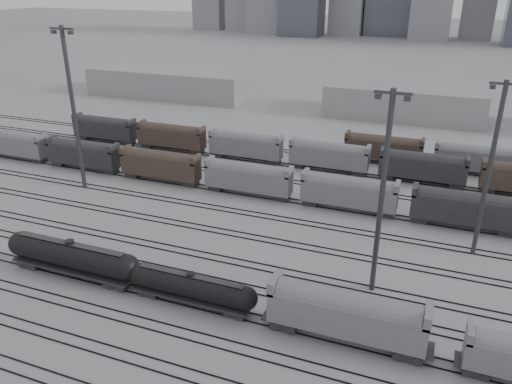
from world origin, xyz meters
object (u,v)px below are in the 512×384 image
(tank_car_b, at_px, (191,287))
(hopper_car_a, at_px, (346,312))
(light_mast_c, at_px, (382,191))
(tank_car_a, at_px, (72,256))

(tank_car_b, xyz_separation_m, hopper_car_a, (17.41, 0.00, 1.24))
(tank_car_b, height_order, hopper_car_a, hopper_car_a)
(hopper_car_a, xyz_separation_m, light_mast_c, (1.16, 10.23, 9.19))
(light_mast_c, bearing_deg, tank_car_a, -163.70)
(tank_car_b, distance_m, light_mast_c, 23.63)
(tank_car_a, height_order, hopper_car_a, hopper_car_a)
(tank_car_b, xyz_separation_m, light_mast_c, (18.57, 10.23, 10.43))
(light_mast_c, bearing_deg, tank_car_b, -151.15)
(tank_car_b, bearing_deg, light_mast_c, 28.85)
(hopper_car_a, bearing_deg, tank_car_b, 180.00)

